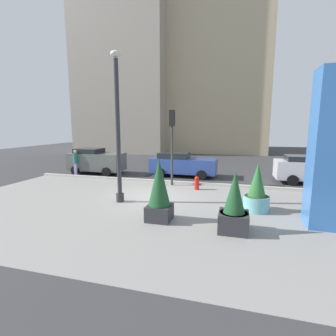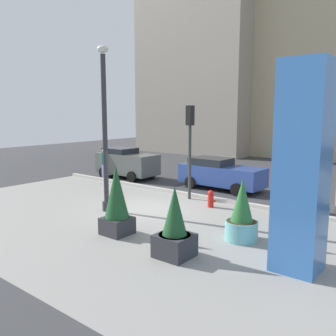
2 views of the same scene
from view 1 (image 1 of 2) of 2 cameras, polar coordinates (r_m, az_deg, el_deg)
ground_plane at (r=16.48m, az=0.72°, el=-2.74°), size 60.00×60.00×0.00m
plaza_pavement at (r=10.98m, az=-7.34°, el=-9.15°), size 18.00×10.00×0.02m
curb_strip at (r=15.63m, az=-0.10°, el=-3.11°), size 18.00×0.24×0.16m
lamp_post at (r=11.60m, az=-11.15°, el=8.02°), size 0.44×0.44×6.63m
art_pillar_blue at (r=10.12m, az=32.49°, el=3.38°), size 1.14×1.14×5.36m
potted_plant_near_right at (r=9.37m, az=-1.97°, el=-5.21°), size 0.90×0.90×2.34m
potted_plant_curbside at (r=11.07m, az=19.26°, el=-5.05°), size 1.05×1.05×2.02m
potted_plant_by_pillar at (r=8.73m, az=14.58°, el=-8.40°), size 0.97×0.97×2.04m
fire_hydrant at (r=14.08m, az=6.47°, el=-3.38°), size 0.36×0.26×0.75m
traffic_light_far_side at (r=14.71m, az=0.92°, el=7.39°), size 0.28×0.42×4.36m
car_passing_lane at (r=17.65m, az=3.21°, el=0.82°), size 4.54×2.03×1.64m
car_curb_west at (r=17.68m, az=29.96°, el=-0.29°), size 4.60×2.00×1.69m
car_far_lane at (r=19.37m, az=-15.79°, el=1.57°), size 3.96×2.00×1.84m
pedestrian_crossing at (r=19.16m, az=-19.94°, el=1.46°), size 0.44×0.44×1.79m
highrise_across_street at (r=39.11m, az=8.31°, el=30.59°), size 16.61×9.98×35.23m
office_block_flanking at (r=38.05m, az=-9.62°, el=29.33°), size 11.88×8.21×32.94m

